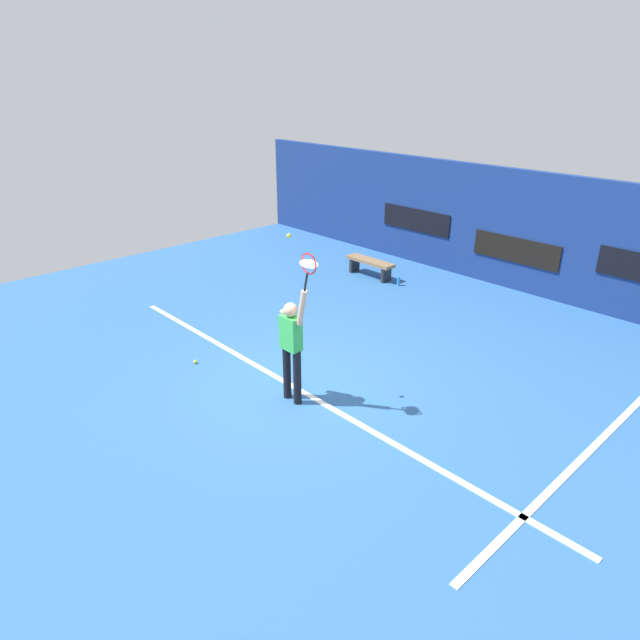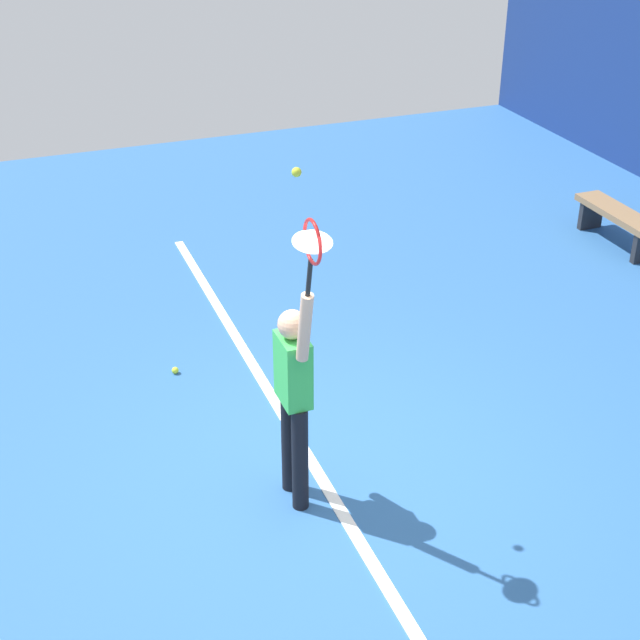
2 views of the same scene
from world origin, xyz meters
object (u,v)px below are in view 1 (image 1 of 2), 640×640
(tennis_ball, at_px, (289,236))
(tennis_player, at_px, (292,344))
(court_bench, at_px, (370,264))
(spare_ball, at_px, (195,362))
(tennis_racket, at_px, (308,266))
(water_bottle, at_px, (398,281))

(tennis_ball, bearing_deg, tennis_player, -38.78)
(court_bench, distance_m, spare_ball, 6.00)
(tennis_racket, relative_size, court_bench, 0.45)
(tennis_racket, height_order, court_bench, tennis_racket)
(tennis_player, bearing_deg, water_bottle, 112.50)
(tennis_racket, relative_size, water_bottle, 2.61)
(tennis_racket, xyz_separation_m, tennis_ball, (-0.50, 0.08, 0.32))
(tennis_player, distance_m, tennis_racket, 1.43)
(tennis_player, relative_size, spare_ball, 29.20)
(tennis_player, relative_size, tennis_racket, 3.18)
(tennis_player, bearing_deg, spare_ball, -167.42)
(tennis_player, height_order, water_bottle, tennis_player)
(water_bottle, distance_m, spare_ball, 5.90)
(tennis_player, xyz_separation_m, tennis_ball, (-0.09, 0.07, 1.69))
(tennis_player, xyz_separation_m, court_bench, (-3.20, 5.42, -0.67))
(tennis_racket, height_order, water_bottle, tennis_racket)
(tennis_racket, distance_m, spare_ball, 3.51)
(tennis_player, distance_m, spare_ball, 2.42)
(tennis_ball, height_order, spare_ball, tennis_ball)
(tennis_player, relative_size, court_bench, 1.42)
(tennis_ball, bearing_deg, tennis_racket, -8.67)
(water_bottle, bearing_deg, tennis_racket, -63.91)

